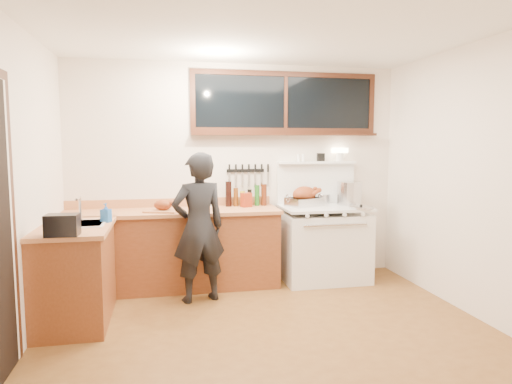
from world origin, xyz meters
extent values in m
cube|color=brown|center=(0.00, 0.00, -0.01)|extent=(4.00, 3.50, 0.02)
cube|color=silver|center=(0.00, 1.77, 1.30)|extent=(4.00, 0.05, 2.60)
cube|color=silver|center=(0.00, -1.77, 1.30)|extent=(4.00, 0.05, 2.60)
cube|color=silver|center=(-2.02, 0.00, 1.30)|extent=(0.05, 3.50, 2.60)
cube|color=silver|center=(2.02, 0.00, 1.30)|extent=(0.05, 3.50, 2.60)
cube|color=white|center=(0.00, 0.00, 2.62)|extent=(4.00, 3.50, 0.05)
cube|color=brown|center=(-0.80, 1.45, 0.43)|extent=(2.40, 0.60, 0.86)
cube|color=#BA7649|center=(-0.80, 1.44, 0.88)|extent=(2.44, 0.64, 0.04)
cube|color=#BA7649|center=(-0.80, 1.74, 0.95)|extent=(2.40, 0.03, 0.10)
sphere|color=#B78C38|center=(-1.80, 1.17, 0.70)|extent=(0.03, 0.03, 0.03)
sphere|color=#B78C38|center=(-1.30, 1.17, 0.70)|extent=(0.03, 0.03, 0.03)
sphere|color=#B78C38|center=(-0.80, 1.17, 0.70)|extent=(0.03, 0.03, 0.03)
sphere|color=#B78C38|center=(-0.30, 1.17, 0.70)|extent=(0.03, 0.03, 0.03)
sphere|color=#B78C38|center=(0.15, 1.17, 0.70)|extent=(0.03, 0.03, 0.03)
cube|color=brown|center=(-1.70, 0.62, 0.43)|extent=(0.60, 1.05, 0.86)
cube|color=#BA7649|center=(-1.69, 0.62, 0.88)|extent=(0.64, 1.09, 0.04)
cube|color=white|center=(-1.68, 0.70, 0.84)|extent=(0.45, 0.40, 0.14)
cube|color=white|center=(-1.68, 0.70, 0.91)|extent=(0.50, 0.45, 0.01)
cylinder|color=silver|center=(-1.68, 0.88, 1.02)|extent=(0.02, 0.02, 0.24)
cylinder|color=silver|center=(-1.68, 0.80, 1.13)|extent=(0.02, 0.18, 0.02)
cube|color=white|center=(1.00, 1.40, 0.41)|extent=(1.00, 0.70, 0.82)
cube|color=white|center=(1.00, 1.40, 0.89)|extent=(1.02, 0.72, 0.03)
cube|color=white|center=(1.00, 1.06, 0.52)|extent=(0.88, 0.02, 0.46)
cylinder|color=silver|center=(1.00, 1.03, 0.74)|extent=(0.75, 0.02, 0.02)
cylinder|color=white|center=(0.67, 1.04, 0.85)|extent=(0.04, 0.03, 0.04)
cylinder|color=white|center=(0.89, 1.04, 0.85)|extent=(0.04, 0.03, 0.04)
cylinder|color=white|center=(1.11, 1.04, 0.85)|extent=(0.04, 0.03, 0.04)
cylinder|color=white|center=(1.33, 1.04, 0.85)|extent=(0.04, 0.03, 0.04)
cube|color=white|center=(1.00, 1.72, 1.15)|extent=(1.00, 0.05, 0.50)
cube|color=white|center=(1.00, 1.69, 1.41)|extent=(1.00, 0.12, 0.03)
cylinder|color=white|center=(1.30, 1.69, 1.48)|extent=(0.10, 0.10, 0.10)
cube|color=#FFE5B2|center=(1.30, 1.69, 1.56)|extent=(0.19, 0.09, 0.06)
cube|color=black|center=(1.05, 1.69, 1.48)|extent=(0.09, 0.05, 0.10)
cylinder|color=white|center=(0.82, 1.69, 1.47)|extent=(0.04, 0.04, 0.09)
cylinder|color=white|center=(0.76, 1.69, 1.47)|extent=(0.04, 0.04, 0.09)
cube|color=black|center=(0.60, 1.73, 2.15)|extent=(2.20, 0.01, 0.62)
cube|color=black|center=(0.60, 1.73, 2.49)|extent=(2.32, 0.04, 0.06)
cube|color=black|center=(0.60, 1.73, 1.81)|extent=(2.32, 0.04, 0.06)
cube|color=black|center=(-0.53, 1.73, 2.15)|extent=(0.06, 0.04, 0.62)
cube|color=black|center=(1.73, 1.73, 2.15)|extent=(0.06, 0.04, 0.62)
cube|color=black|center=(0.60, 1.73, 2.15)|extent=(0.04, 0.04, 0.62)
cube|color=black|center=(0.60, 1.68, 1.76)|extent=(2.32, 0.13, 0.03)
cube|color=black|center=(-1.99, -0.07, 1.05)|extent=(0.01, 0.07, 2.10)
cube|color=black|center=(0.10, 1.74, 1.32)|extent=(0.46, 0.02, 0.04)
cube|color=silver|center=(-0.10, 1.72, 1.21)|extent=(0.02, 0.00, 0.18)
cube|color=black|center=(-0.10, 1.72, 1.35)|extent=(0.02, 0.02, 0.10)
cube|color=silver|center=(-0.02, 1.72, 1.21)|extent=(0.02, 0.00, 0.18)
cube|color=black|center=(-0.02, 1.72, 1.35)|extent=(0.02, 0.02, 0.10)
cube|color=silver|center=(0.06, 1.72, 1.21)|extent=(0.02, 0.00, 0.18)
cube|color=black|center=(0.06, 1.72, 1.35)|extent=(0.02, 0.02, 0.10)
cube|color=silver|center=(0.14, 1.72, 1.21)|extent=(0.03, 0.00, 0.18)
cube|color=black|center=(0.14, 1.72, 1.35)|extent=(0.02, 0.02, 0.10)
cube|color=silver|center=(0.22, 1.72, 1.21)|extent=(0.03, 0.00, 0.18)
cube|color=black|center=(0.22, 1.72, 1.35)|extent=(0.02, 0.02, 0.10)
cube|color=silver|center=(0.30, 1.72, 1.21)|extent=(0.03, 0.00, 0.18)
cube|color=black|center=(0.30, 1.72, 1.35)|extent=(0.02, 0.02, 0.10)
cube|color=silver|center=(0.38, 1.72, 1.21)|extent=(0.03, 0.00, 0.18)
cube|color=black|center=(0.38, 1.72, 1.35)|extent=(0.02, 0.02, 0.10)
imported|color=black|center=(-0.54, 0.96, 0.78)|extent=(0.65, 0.51, 1.56)
imported|color=#235EB1|center=(-1.43, 0.77, 0.99)|extent=(0.11, 0.11, 0.18)
cube|color=black|center=(-1.70, 0.16, 0.99)|extent=(0.26, 0.19, 0.18)
cube|color=#BA7649|center=(-0.90, 1.34, 0.91)|extent=(0.44, 0.39, 0.02)
ellipsoid|color=brown|center=(-0.90, 1.34, 0.97)|extent=(0.24, 0.21, 0.12)
sphere|color=brown|center=(-0.81, 1.39, 1.00)|extent=(0.05, 0.05, 0.05)
sphere|color=brown|center=(-0.81, 1.29, 1.00)|extent=(0.05, 0.05, 0.05)
cube|color=silver|center=(0.78, 1.49, 0.95)|extent=(0.47, 0.41, 0.10)
cube|color=#3F3F42|center=(0.78, 1.49, 0.98)|extent=(0.41, 0.35, 0.03)
torus|color=silver|center=(0.57, 1.49, 1.00)|extent=(0.05, 0.10, 0.10)
torus|color=silver|center=(0.98, 1.49, 1.00)|extent=(0.05, 0.10, 0.10)
ellipsoid|color=brown|center=(0.78, 1.49, 1.04)|extent=(0.36, 0.32, 0.20)
cylinder|color=brown|center=(0.88, 1.42, 1.06)|extent=(0.12, 0.08, 0.08)
sphere|color=brown|center=(0.94, 1.42, 1.09)|extent=(0.06, 0.06, 0.06)
cylinder|color=brown|center=(0.88, 1.57, 1.06)|extent=(0.12, 0.08, 0.08)
sphere|color=brown|center=(0.94, 1.57, 1.09)|extent=(0.06, 0.06, 0.06)
cylinder|color=silver|center=(1.36, 1.50, 1.04)|extent=(0.35, 0.35, 0.28)
cylinder|color=silver|center=(1.09, 1.68, 0.96)|extent=(0.19, 0.19, 0.11)
cylinder|color=black|center=(1.13, 1.80, 1.00)|extent=(0.06, 0.15, 0.02)
cylinder|color=silver|center=(1.36, 1.16, 0.91)|extent=(0.35, 0.35, 0.02)
sphere|color=black|center=(1.36, 1.16, 0.93)|extent=(0.03, 0.03, 0.03)
cube|color=maroon|center=(0.07, 1.53, 0.98)|extent=(0.14, 0.13, 0.17)
cylinder|color=white|center=(-0.35, 1.66, 0.98)|extent=(0.11, 0.11, 0.15)
cylinder|color=black|center=(-0.13, 1.63, 1.05)|extent=(0.07, 0.07, 0.30)
cylinder|color=black|center=(-0.04, 1.63, 1.01)|extent=(0.06, 0.06, 0.22)
cylinder|color=black|center=(0.04, 1.63, 0.99)|extent=(0.06, 0.06, 0.18)
cylinder|color=black|center=(0.13, 1.63, 1.00)|extent=(0.05, 0.05, 0.20)
cylinder|color=black|center=(0.22, 1.63, 1.02)|extent=(0.06, 0.06, 0.25)
cylinder|color=black|center=(0.31, 1.63, 1.03)|extent=(0.07, 0.07, 0.26)
camera|label=1|loc=(-0.89, -3.73, 1.64)|focal=32.00mm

